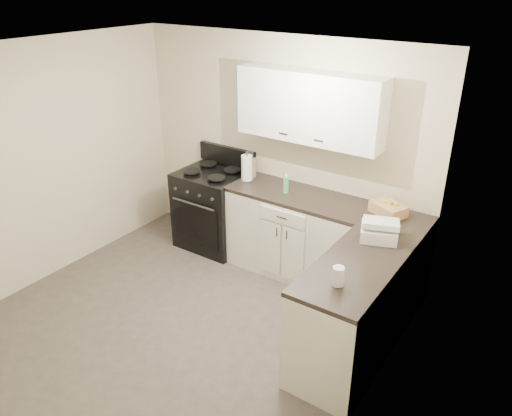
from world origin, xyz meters
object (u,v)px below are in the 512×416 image
Objects in this scene: wicker_basket at (388,209)px; countertop_grill at (379,232)px; stove at (214,210)px; knife_block at (250,168)px; paper_towel at (247,168)px.

countertop_grill is at bearing -77.86° from wicker_basket.
knife_block reaches higher than stove.
paper_towel reaches higher than stove.
paper_towel is 0.95× the size of countertop_grill.
stove is 2.15m from wicker_basket.
wicker_basket is 0.52m from countertop_grill.
paper_towel is (0.47, 0.04, 0.63)m from stove.
wicker_basket is at bearing 81.76° from countertop_grill.
paper_towel reaches higher than wicker_basket.
knife_block is 0.72× the size of countertop_grill.
countertop_grill reaches higher than stove.
stove is 3.08× the size of countertop_grill.
paper_towel reaches higher than knife_block.
wicker_basket is 1.04× the size of countertop_grill.
stove is at bearing -175.58° from paper_towel.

